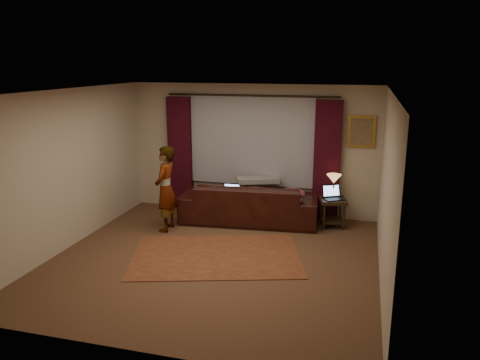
% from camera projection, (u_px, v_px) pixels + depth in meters
% --- Properties ---
extents(floor, '(5.00, 5.00, 0.01)m').
position_uv_depth(floor, '(214.00, 260.00, 7.34)').
color(floor, brown).
rests_on(floor, ground).
extents(ceiling, '(5.00, 5.00, 0.02)m').
position_uv_depth(ceiling, '(212.00, 92.00, 6.70)').
color(ceiling, silver).
rests_on(ceiling, ground).
extents(wall_back, '(5.00, 0.02, 2.60)m').
position_uv_depth(wall_back, '(252.00, 150.00, 9.36)').
color(wall_back, '#BFAE96').
rests_on(wall_back, ground).
extents(wall_front, '(5.00, 0.02, 2.60)m').
position_uv_depth(wall_front, '(135.00, 238.00, 4.68)').
color(wall_front, '#BFAE96').
rests_on(wall_front, ground).
extents(wall_left, '(0.02, 5.00, 2.60)m').
position_uv_depth(wall_left, '(68.00, 170.00, 7.65)').
color(wall_left, '#BFAE96').
rests_on(wall_left, ground).
extents(wall_right, '(0.02, 5.00, 2.60)m').
position_uv_depth(wall_right, '(386.00, 191.00, 6.39)').
color(wall_right, '#BFAE96').
rests_on(wall_right, ground).
extents(sheer_curtain, '(2.50, 0.05, 1.80)m').
position_uv_depth(sheer_curtain, '(251.00, 140.00, 9.26)').
color(sheer_curtain, '#93929A').
rests_on(sheer_curtain, wall_back).
extents(drape_left, '(0.50, 0.14, 2.30)m').
position_uv_depth(drape_left, '(180.00, 153.00, 9.67)').
color(drape_left, black).
rests_on(drape_left, floor).
extents(drape_right, '(0.50, 0.14, 2.30)m').
position_uv_depth(drape_right, '(327.00, 161.00, 8.91)').
color(drape_right, black).
rests_on(drape_right, floor).
extents(curtain_rod, '(0.04, 0.04, 3.40)m').
position_uv_depth(curtain_rod, '(251.00, 96.00, 8.99)').
color(curtain_rod, black).
rests_on(curtain_rod, wall_back).
extents(picture_frame, '(0.50, 0.04, 0.60)m').
position_uv_depth(picture_frame, '(361.00, 132.00, 8.69)').
color(picture_frame, '#B18530').
rests_on(picture_frame, wall_back).
extents(sofa, '(2.69, 1.36, 1.05)m').
position_uv_depth(sofa, '(249.00, 195.00, 8.97)').
color(sofa, black).
rests_on(sofa, floor).
extents(throw_blanket, '(0.88, 0.59, 0.10)m').
position_uv_depth(throw_blanket, '(258.00, 166.00, 9.07)').
color(throw_blanket, gray).
rests_on(throw_blanket, sofa).
extents(clothing_pile, '(0.56, 0.48, 0.21)m').
position_uv_depth(clothing_pile, '(292.00, 194.00, 8.69)').
color(clothing_pile, brown).
rests_on(clothing_pile, sofa).
extents(laptop_sofa, '(0.33, 0.36, 0.24)m').
position_uv_depth(laptop_sofa, '(230.00, 191.00, 8.79)').
color(laptop_sofa, black).
rests_on(laptop_sofa, sofa).
extents(area_rug, '(3.05, 2.46, 0.01)m').
position_uv_depth(area_rug, '(216.00, 255.00, 7.47)').
color(area_rug, brown).
rests_on(area_rug, floor).
extents(end_table, '(0.57, 0.57, 0.55)m').
position_uv_depth(end_table, '(332.00, 213.00, 8.73)').
color(end_table, black).
rests_on(end_table, floor).
extents(tiffany_lamp, '(0.29, 0.29, 0.44)m').
position_uv_depth(tiffany_lamp, '(334.00, 186.00, 8.71)').
color(tiffany_lamp, olive).
rests_on(tiffany_lamp, end_table).
extents(laptop_table, '(0.49, 0.50, 0.25)m').
position_uv_depth(laptop_table, '(334.00, 193.00, 8.59)').
color(laptop_table, black).
rests_on(laptop_table, end_table).
extents(person, '(0.48, 0.48, 1.56)m').
position_uv_depth(person, '(166.00, 189.00, 8.45)').
color(person, gray).
rests_on(person, floor).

